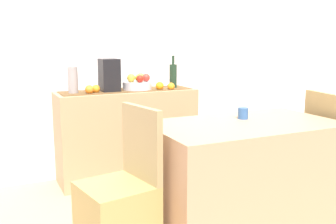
{
  "coord_description": "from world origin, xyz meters",
  "views": [
    {
      "loc": [
        -1.39,
        -2.46,
        1.28
      ],
      "look_at": [
        -0.06,
        0.39,
        0.71
      ],
      "focal_mm": 41.69,
      "sensor_mm": 36.0,
      "label": 1
    }
  ],
  "objects_px": {
    "fruit_bowl": "(137,85)",
    "chair_near_window": "(119,213)",
    "wine_bottle": "(173,75)",
    "dining_table": "(243,175)",
    "coffee_cup": "(243,113)",
    "coffee_maker": "(109,75)",
    "ceramic_vase": "(73,80)",
    "chair_by_corner": "(336,171)",
    "sideboard_console": "(127,135)"
  },
  "relations": [
    {
      "from": "fruit_bowl",
      "to": "coffee_cup",
      "type": "bearing_deg",
      "value": -72.65
    },
    {
      "from": "ceramic_vase",
      "to": "chair_near_window",
      "type": "height_order",
      "value": "ceramic_vase"
    },
    {
      "from": "fruit_bowl",
      "to": "wine_bottle",
      "type": "xyz_separation_m",
      "value": [
        0.37,
        0.0,
        0.08
      ]
    },
    {
      "from": "sideboard_console",
      "to": "ceramic_vase",
      "type": "relative_size",
      "value": 5.49
    },
    {
      "from": "sideboard_console",
      "to": "chair_by_corner",
      "type": "xyz_separation_m",
      "value": [
        1.3,
        -1.27,
        -0.15
      ]
    },
    {
      "from": "wine_bottle",
      "to": "ceramic_vase",
      "type": "bearing_deg",
      "value": 180.0
    },
    {
      "from": "coffee_cup",
      "to": "chair_by_corner",
      "type": "xyz_separation_m",
      "value": [
        0.83,
        -0.11,
        -0.51
      ]
    },
    {
      "from": "coffee_cup",
      "to": "chair_near_window",
      "type": "distance_m",
      "value": 1.1
    },
    {
      "from": "fruit_bowl",
      "to": "ceramic_vase",
      "type": "height_order",
      "value": "ceramic_vase"
    },
    {
      "from": "coffee_maker",
      "to": "chair_by_corner",
      "type": "height_order",
      "value": "coffee_maker"
    },
    {
      "from": "wine_bottle",
      "to": "coffee_cup",
      "type": "distance_m",
      "value": 1.17
    },
    {
      "from": "ceramic_vase",
      "to": "wine_bottle",
      "type": "bearing_deg",
      "value": 0.0
    },
    {
      "from": "coffee_maker",
      "to": "coffee_cup",
      "type": "relative_size",
      "value": 3.64
    },
    {
      "from": "fruit_bowl",
      "to": "ceramic_vase",
      "type": "bearing_deg",
      "value": 180.0
    },
    {
      "from": "dining_table",
      "to": "chair_by_corner",
      "type": "bearing_deg",
      "value": 0.16
    },
    {
      "from": "wine_bottle",
      "to": "coffee_maker",
      "type": "xyz_separation_m",
      "value": [
        -0.63,
        0.0,
        0.03
      ]
    },
    {
      "from": "coffee_maker",
      "to": "chair_near_window",
      "type": "xyz_separation_m",
      "value": [
        -0.34,
        -1.27,
        -0.71
      ]
    },
    {
      "from": "ceramic_vase",
      "to": "chair_near_window",
      "type": "distance_m",
      "value": 1.44
    },
    {
      "from": "coffee_maker",
      "to": "sideboard_console",
      "type": "bearing_deg",
      "value": 0.0
    },
    {
      "from": "coffee_cup",
      "to": "ceramic_vase",
      "type": "bearing_deg",
      "value": 129.39
    },
    {
      "from": "dining_table",
      "to": "coffee_cup",
      "type": "xyz_separation_m",
      "value": [
        0.06,
        0.12,
        0.41
      ]
    },
    {
      "from": "sideboard_console",
      "to": "chair_by_corner",
      "type": "bearing_deg",
      "value": -44.41
    },
    {
      "from": "coffee_maker",
      "to": "chair_near_window",
      "type": "height_order",
      "value": "coffee_maker"
    },
    {
      "from": "coffee_cup",
      "to": "chair_by_corner",
      "type": "relative_size",
      "value": 0.09
    },
    {
      "from": "sideboard_console",
      "to": "coffee_cup",
      "type": "xyz_separation_m",
      "value": [
        0.46,
        -1.16,
        0.36
      ]
    },
    {
      "from": "chair_by_corner",
      "to": "sideboard_console",
      "type": "bearing_deg",
      "value": 135.59
    },
    {
      "from": "wine_bottle",
      "to": "coffee_cup",
      "type": "relative_size",
      "value": 3.87
    },
    {
      "from": "sideboard_console",
      "to": "chair_by_corner",
      "type": "height_order",
      "value": "chair_by_corner"
    },
    {
      "from": "dining_table",
      "to": "coffee_cup",
      "type": "height_order",
      "value": "coffee_cup"
    },
    {
      "from": "coffee_maker",
      "to": "dining_table",
      "type": "relative_size",
      "value": 0.23
    },
    {
      "from": "fruit_bowl",
      "to": "wine_bottle",
      "type": "bearing_deg",
      "value": 0.0
    },
    {
      "from": "coffee_maker",
      "to": "ceramic_vase",
      "type": "xyz_separation_m",
      "value": [
        -0.33,
        0.0,
        -0.03
      ]
    },
    {
      "from": "sideboard_console",
      "to": "coffee_cup",
      "type": "height_order",
      "value": "sideboard_console"
    },
    {
      "from": "dining_table",
      "to": "chair_near_window",
      "type": "distance_m",
      "value": 0.9
    },
    {
      "from": "wine_bottle",
      "to": "chair_by_corner",
      "type": "relative_size",
      "value": 0.35
    },
    {
      "from": "chair_near_window",
      "to": "ceramic_vase",
      "type": "bearing_deg",
      "value": 89.41
    },
    {
      "from": "sideboard_console",
      "to": "coffee_maker",
      "type": "xyz_separation_m",
      "value": [
        -0.16,
        0.0,
        0.56
      ]
    },
    {
      "from": "ceramic_vase",
      "to": "chair_by_corner",
      "type": "bearing_deg",
      "value": -35.49
    },
    {
      "from": "coffee_cup",
      "to": "chair_by_corner",
      "type": "bearing_deg",
      "value": -7.8
    },
    {
      "from": "fruit_bowl",
      "to": "coffee_maker",
      "type": "relative_size",
      "value": 0.92
    },
    {
      "from": "wine_bottle",
      "to": "chair_near_window",
      "type": "bearing_deg",
      "value": -127.44
    },
    {
      "from": "sideboard_console",
      "to": "dining_table",
      "type": "bearing_deg",
      "value": -72.58
    },
    {
      "from": "sideboard_console",
      "to": "chair_near_window",
      "type": "bearing_deg",
      "value": -111.42
    },
    {
      "from": "fruit_bowl",
      "to": "coffee_maker",
      "type": "distance_m",
      "value": 0.28
    },
    {
      "from": "fruit_bowl",
      "to": "chair_near_window",
      "type": "relative_size",
      "value": 0.3
    },
    {
      "from": "sideboard_console",
      "to": "dining_table",
      "type": "distance_m",
      "value": 1.33
    },
    {
      "from": "ceramic_vase",
      "to": "chair_near_window",
      "type": "bearing_deg",
      "value": -90.59
    },
    {
      "from": "fruit_bowl",
      "to": "coffee_cup",
      "type": "distance_m",
      "value": 1.21
    },
    {
      "from": "sideboard_console",
      "to": "chair_by_corner",
      "type": "distance_m",
      "value": 1.82
    },
    {
      "from": "dining_table",
      "to": "coffee_cup",
      "type": "relative_size",
      "value": 15.72
    }
  ]
}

